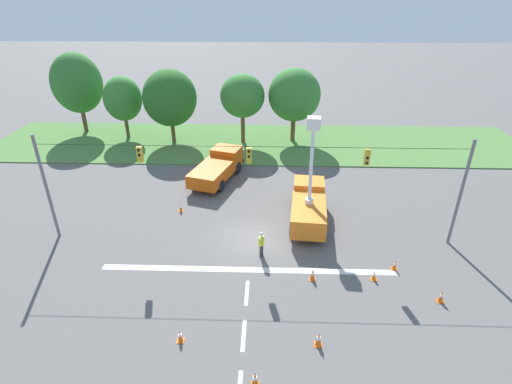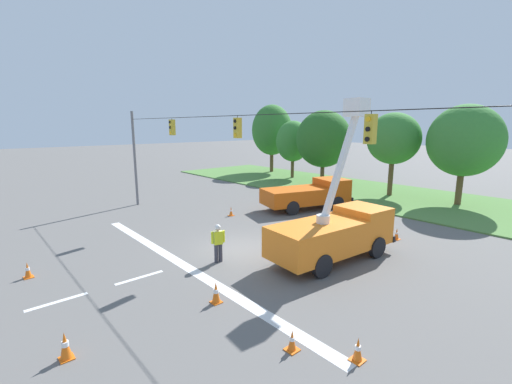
{
  "view_description": "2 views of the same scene",
  "coord_description": "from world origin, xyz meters",
  "views": [
    {
      "loc": [
        1.04,
        -22.13,
        15.19
      ],
      "look_at": [
        0.22,
        3.92,
        1.5
      ],
      "focal_mm": 28.0,
      "sensor_mm": 36.0,
      "label": 1
    },
    {
      "loc": [
        13.02,
        -10.2,
        6.14
      ],
      "look_at": [
        -1.59,
        2.47,
        2.37
      ],
      "focal_mm": 24.0,
      "sensor_mm": 36.0,
      "label": 2
    }
  ],
  "objects": [
    {
      "name": "tree_centre",
      "position": [
        -9.04,
        18.05,
        4.77
      ],
      "size": [
        5.46,
        5.64,
        7.65
      ],
      "color": "brown",
      "rests_on": "ground"
    },
    {
      "name": "road_worker",
      "position": [
        0.74,
        -1.82,
        1.0
      ],
      "size": [
        0.35,
        0.63,
        1.77
      ],
      "color": "#383842",
      "rests_on": "ground"
    },
    {
      "name": "utility_truck_bucket_lift",
      "position": [
        3.97,
        2.46,
        1.39
      ],
      "size": [
        2.89,
        6.67,
        7.33
      ],
      "color": "orange",
      "rests_on": "ground"
    },
    {
      "name": "tree_far_east",
      "position": [
        3.69,
        18.73,
        5.0
      ],
      "size": [
        5.35,
        4.99,
        7.72
      ],
      "color": "brown",
      "rests_on": "ground"
    },
    {
      "name": "lane_markings",
      "position": [
        0.0,
        -4.71,
        0.0
      ],
      "size": [
        17.6,
        15.25,
        0.01
      ],
      "color": "silver",
      "rests_on": "ground"
    },
    {
      "name": "tree_far_west",
      "position": [
        -19.79,
        21.01,
        5.53
      ],
      "size": [
        5.43,
        5.04,
        8.79
      ],
      "color": "brown",
      "rests_on": "ground"
    },
    {
      "name": "traffic_cone_mid_left",
      "position": [
        3.56,
        -8.71,
        0.39
      ],
      "size": [
        0.36,
        0.36,
        0.78
      ],
      "color": "orange",
      "rests_on": "ground"
    },
    {
      "name": "traffic_cone_lane_edge_b",
      "position": [
        -3.0,
        -8.68,
        0.32
      ],
      "size": [
        0.36,
        0.36,
        0.66
      ],
      "color": "orange",
      "rests_on": "ground"
    },
    {
      "name": "traffic_cone_lane_edge_a",
      "position": [
        -5.41,
        3.5,
        0.31
      ],
      "size": [
        0.36,
        0.36,
        0.65
      ],
      "color": "orange",
      "rests_on": "ground"
    },
    {
      "name": "signal_gantry",
      "position": [
        0.02,
        -0.0,
        4.43
      ],
      "size": [
        26.2,
        0.33,
        7.2
      ],
      "color": "slate",
      "rests_on": "ground"
    },
    {
      "name": "traffic_cone_far_right",
      "position": [
        0.64,
        -10.93,
        0.4
      ],
      "size": [
        0.36,
        0.36,
        0.8
      ],
      "color": "orange",
      "rests_on": "ground"
    },
    {
      "name": "grass_verge",
      "position": [
        0.0,
        18.0,
        0.05
      ],
      "size": [
        56.0,
        12.0,
        0.1
      ],
      "primitive_type": "cube",
      "color": "#517F3D",
      "rests_on": "ground"
    },
    {
      "name": "tree_east",
      "position": [
        -1.61,
        18.09,
        5.02
      ],
      "size": [
        4.51,
        4.26,
        7.23
      ],
      "color": "brown",
      "rests_on": "ground"
    },
    {
      "name": "ground_plane",
      "position": [
        0.0,
        0.0,
        0.0
      ],
      "size": [
        200.0,
        200.0,
        0.0
      ],
      "primitive_type": "plane",
      "color": "#605E5B"
    },
    {
      "name": "traffic_cone_foreground_left",
      "position": [
        3.72,
        -4.0,
        0.38
      ],
      "size": [
        0.36,
        0.36,
        0.77
      ],
      "color": "orange",
      "rests_on": "ground"
    },
    {
      "name": "traffic_cone_mid_right",
      "position": [
        10.43,
        -5.58,
        0.35
      ],
      "size": [
        0.36,
        0.36,
        0.72
      ],
      "color": "orange",
      "rests_on": "ground"
    },
    {
      "name": "tree_west",
      "position": [
        -14.36,
        19.23,
        4.33
      ],
      "size": [
        3.99,
        3.85,
        6.69
      ],
      "color": "brown",
      "rests_on": "ground"
    },
    {
      "name": "traffic_cone_near_bucket",
      "position": [
        8.7,
        -2.89,
        0.32
      ],
      "size": [
        0.36,
        0.36,
        0.67
      ],
      "color": "orange",
      "rests_on": "ground"
    },
    {
      "name": "traffic_cone_far_left",
      "position": [
        7.27,
        -3.89,
        0.29
      ],
      "size": [
        0.36,
        0.36,
        0.61
      ],
      "color": "orange",
      "rests_on": "ground"
    },
    {
      "name": "utility_truck_support_near",
      "position": [
        -3.25,
        9.17,
        1.13
      ],
      "size": [
        4.37,
        7.09,
        2.16
      ],
      "color": "#D6560F",
      "rests_on": "ground"
    },
    {
      "name": "traffic_cone_foreground_right",
      "position": [
        4.55,
        7.34,
        0.31
      ],
      "size": [
        0.36,
        0.36,
        0.64
      ],
      "color": "orange",
      "rests_on": "ground"
    }
  ]
}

